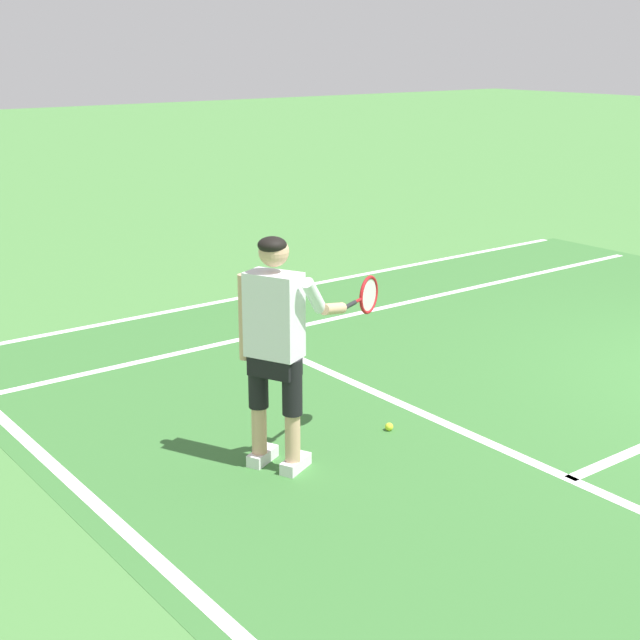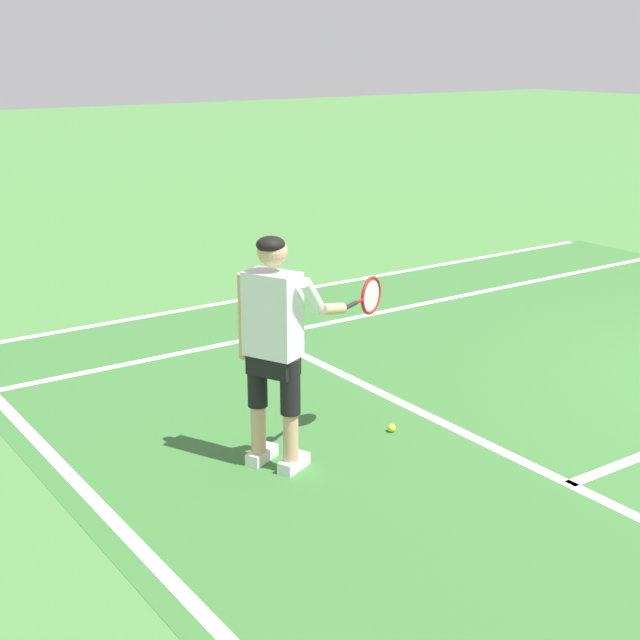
{
  "view_description": "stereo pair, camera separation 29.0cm",
  "coord_description": "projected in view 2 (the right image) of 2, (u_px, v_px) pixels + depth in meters",
  "views": [
    {
      "loc": [
        3.62,
        -8.1,
        2.96
      ],
      "look_at": [
        -1.41,
        -4.27,
        1.05
      ],
      "focal_mm": 51.63,
      "sensor_mm": 36.0,
      "label": 1
    },
    {
      "loc": [
        3.79,
        -7.87,
        2.96
      ],
      "look_at": [
        -1.41,
        -4.27,
        1.05
      ],
      "focal_mm": 51.63,
      "sensor_mm": 36.0,
      "label": 2
    }
  ],
  "objects": [
    {
      "name": "line_service",
      "position": [
        570.0,
        484.0,
        6.43
      ],
      "size": [
        8.23,
        0.1,
        0.01
      ],
      "primitive_type": "cube",
      "color": "white",
      "rests_on": "ground"
    },
    {
      "name": "tennis_player",
      "position": [
        276.0,
        337.0,
        6.43
      ],
      "size": [
        0.56,
        1.23,
        1.71
      ],
      "color": "white",
      "rests_on": "ground"
    },
    {
      "name": "line_doubles_left",
      "position": [
        327.0,
        285.0,
        11.72
      ],
      "size": [
        0.1,
        9.23,
        0.01
      ],
      "primitive_type": "cube",
      "color": "white",
      "rests_on": "ground"
    },
    {
      "name": "tennis_ball_near_feet",
      "position": [
        392.0,
        428.0,
        7.29
      ],
      "size": [
        0.07,
        0.07,
        0.07
      ],
      "primitive_type": "sphere",
      "color": "#CCE02D",
      "rests_on": "ground"
    },
    {
      "name": "line_baseline",
      "position": [
        212.0,
        623.0,
        4.89
      ],
      "size": [
        10.98,
        0.1,
        0.01
      ],
      "primitive_type": "cube",
      "color": "white",
      "rests_on": "ground"
    },
    {
      "name": "line_singles_left",
      "position": [
        395.0,
        309.0,
        10.64
      ],
      "size": [
        0.1,
        9.23,
        0.01
      ],
      "primitive_type": "cube",
      "color": "white",
      "rests_on": "ground"
    }
  ]
}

